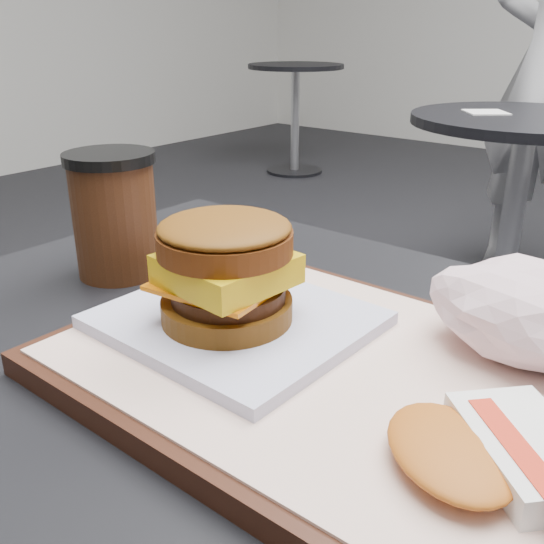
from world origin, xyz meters
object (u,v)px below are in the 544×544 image
(serving_tray, at_px, (325,371))
(hash_brown, at_px, (492,450))
(coffee_cup, at_px, (115,213))
(neighbor_table, at_px, (518,180))
(crumpled_wrapper, at_px, (536,312))
(breakfast_sandwich, at_px, (229,283))

(serving_tray, xyz_separation_m, hash_brown, (0.13, -0.04, 0.02))
(coffee_cup, height_order, neighbor_table, coffee_cup)
(crumpled_wrapper, xyz_separation_m, coffee_cup, (-0.39, -0.06, 0.01))
(breakfast_sandwich, relative_size, coffee_cup, 1.55)
(breakfast_sandwich, xyz_separation_m, neighbor_table, (-0.29, 1.65, -0.28))
(breakfast_sandwich, distance_m, crumpled_wrapper, 0.22)
(hash_brown, distance_m, neighbor_table, 1.77)
(breakfast_sandwich, bearing_deg, serving_tray, 6.72)
(crumpled_wrapper, bearing_deg, neighbor_table, 107.42)
(crumpled_wrapper, distance_m, coffee_cup, 0.40)
(hash_brown, relative_size, coffee_cup, 1.07)
(serving_tray, height_order, crumpled_wrapper, crumpled_wrapper)
(serving_tray, bearing_deg, hash_brown, -16.00)
(crumpled_wrapper, bearing_deg, hash_brown, -80.50)
(hash_brown, xyz_separation_m, crumpled_wrapper, (-0.02, 0.14, 0.02))
(crumpled_wrapper, relative_size, coffee_cup, 1.17)
(serving_tray, distance_m, hash_brown, 0.14)
(serving_tray, xyz_separation_m, breakfast_sandwich, (-0.08, -0.01, 0.05))
(serving_tray, xyz_separation_m, coffee_cup, (-0.28, 0.04, 0.05))
(breakfast_sandwich, height_order, hash_brown, breakfast_sandwich)
(crumpled_wrapper, bearing_deg, coffee_cup, -171.15)
(serving_tray, relative_size, crumpled_wrapper, 2.59)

